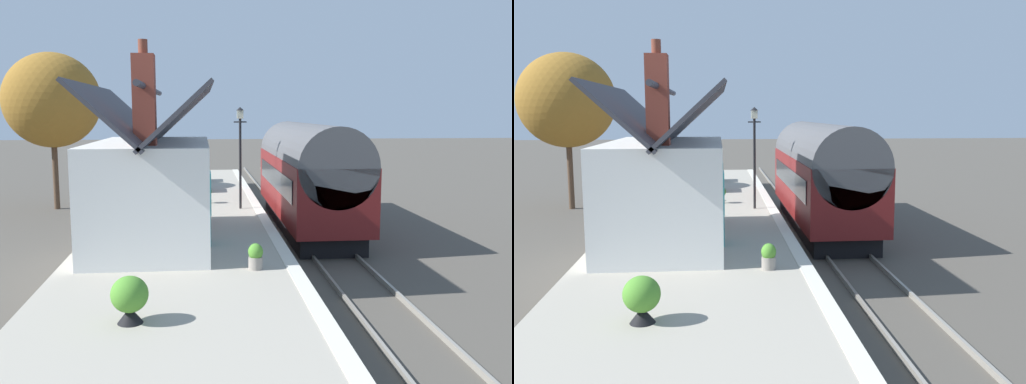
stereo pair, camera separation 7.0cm
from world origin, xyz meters
TOP-DOWN VIEW (x-y plane):
  - ground_plane at (0.00, 0.00)m, footprint 160.00×160.00m
  - platform at (0.00, 3.98)m, footprint 32.00×5.95m
  - platform_edge_coping at (0.00, 1.18)m, footprint 32.00×0.36m
  - rail_near at (0.00, -1.62)m, footprint 52.00×0.08m
  - rail_far at (0.00, -0.18)m, footprint 52.00×0.08m
  - train at (1.34, -0.90)m, footprint 10.84×2.73m
  - station_building at (-4.59, 4.83)m, footprint 7.04×3.50m
  - bench_near_building at (5.89, 3.37)m, footprint 1.41×0.46m
  - bench_platform_end at (9.98, 3.40)m, footprint 1.41×0.46m
  - planter_bench_right at (2.23, 3.21)m, footprint 0.44×0.44m
  - planter_bench_left at (2.85, 4.14)m, footprint 0.61×0.61m
  - planter_edge_far at (-11.11, 4.72)m, footprint 0.68×0.68m
  - planter_under_sign at (-7.85, 2.12)m, footprint 0.37×0.37m
  - lamp_post_platform at (0.82, 1.88)m, footprint 0.32×0.50m
  - tree_mid_background at (7.12, 10.59)m, footprint 4.25×4.66m

SIDE VIEW (x-z plane):
  - ground_plane at x=0.00m, z-range 0.00..0.00m
  - rail_near at x=0.00m, z-range 0.00..0.14m
  - rail_far at x=0.00m, z-range 0.00..0.14m
  - platform at x=0.00m, z-range 0.00..0.96m
  - platform_edge_coping at x=0.00m, z-range 0.96..0.98m
  - planter_under_sign at x=-7.85m, z-range 0.96..1.60m
  - planter_bench_right at x=2.23m, z-range 1.00..1.68m
  - planter_edge_far at x=-11.11m, z-range 0.99..1.86m
  - planter_bench_left at x=2.85m, z-range 0.99..1.89m
  - bench_near_building at x=5.89m, z-range 1.00..1.88m
  - bench_platform_end at x=9.98m, z-range 1.00..1.88m
  - train at x=1.34m, z-range 0.06..4.38m
  - station_building at x=-4.59m, z-range -0.21..5.39m
  - lamp_post_platform at x=0.82m, z-range 1.73..5.73m
  - tree_mid_background at x=7.12m, z-range 1.52..9.14m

